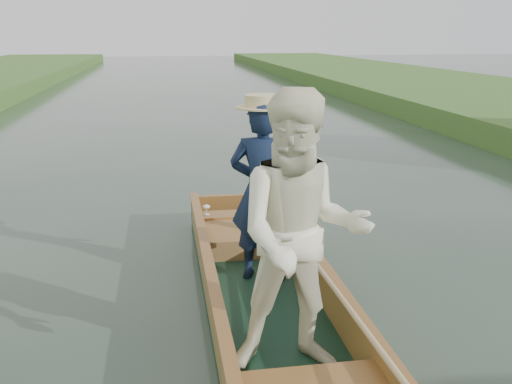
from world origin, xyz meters
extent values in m
plane|color=#283D30|center=(0.00, 0.00, 0.00)|extent=(120.00, 120.00, 0.00)
cube|color=black|center=(0.00, 0.00, 0.04)|extent=(1.10, 5.00, 0.08)
cube|color=olive|center=(-0.51, 0.00, 0.24)|extent=(0.08, 5.00, 0.32)
cube|color=olive|center=(0.51, 0.00, 0.24)|extent=(0.08, 5.00, 0.32)
cube|color=olive|center=(0.00, 2.46, 0.24)|extent=(1.10, 0.08, 0.32)
cube|color=olive|center=(-0.51, 0.00, 0.42)|extent=(0.10, 5.00, 0.04)
cube|color=olive|center=(0.51, 0.00, 0.42)|extent=(0.10, 5.00, 0.04)
cube|color=olive|center=(0.00, 1.90, 0.30)|extent=(0.94, 0.30, 0.05)
cube|color=olive|center=(0.00, -1.60, 0.30)|extent=(0.94, 0.30, 0.05)
imported|color=#13203E|center=(0.05, 0.52, 0.97)|extent=(0.76, 0.64, 1.78)
cylinder|color=beige|center=(0.05, 0.52, 1.82)|extent=(0.52, 0.52, 0.12)
imported|color=white|center=(0.05, -1.07, 1.09)|extent=(1.07, 0.88, 2.03)
cube|color=#9C6432|center=(-0.10, 1.44, 0.19)|extent=(0.85, 0.90, 0.22)
sphere|color=tan|center=(0.16, 1.34, 0.40)|extent=(0.19, 0.19, 0.19)
sphere|color=tan|center=(0.16, 1.33, 0.55)|extent=(0.14, 0.14, 0.14)
sphere|color=tan|center=(0.11, 1.33, 0.61)|extent=(0.05, 0.05, 0.05)
sphere|color=tan|center=(0.21, 1.33, 0.61)|extent=(0.05, 0.05, 0.05)
sphere|color=tan|center=(0.16, 1.27, 0.53)|extent=(0.06, 0.06, 0.06)
sphere|color=tan|center=(0.08, 1.32, 0.43)|extent=(0.07, 0.07, 0.07)
sphere|color=tan|center=(0.25, 1.32, 0.43)|extent=(0.07, 0.07, 0.07)
sphere|color=tan|center=(0.11, 1.31, 0.32)|extent=(0.08, 0.08, 0.08)
sphere|color=tan|center=(0.21, 1.31, 0.32)|extent=(0.08, 0.08, 0.08)
cylinder|color=silver|center=(-0.39, 1.90, 0.33)|extent=(0.07, 0.07, 0.01)
cylinder|color=silver|center=(-0.39, 1.90, 0.37)|extent=(0.01, 0.01, 0.08)
ellipsoid|color=silver|center=(-0.39, 1.90, 0.43)|extent=(0.09, 0.09, 0.05)
cylinder|color=tan|center=(0.43, -0.30, 0.46)|extent=(0.04, 4.38, 0.20)
camera|label=1|loc=(-0.86, -4.67, 2.44)|focal=40.00mm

